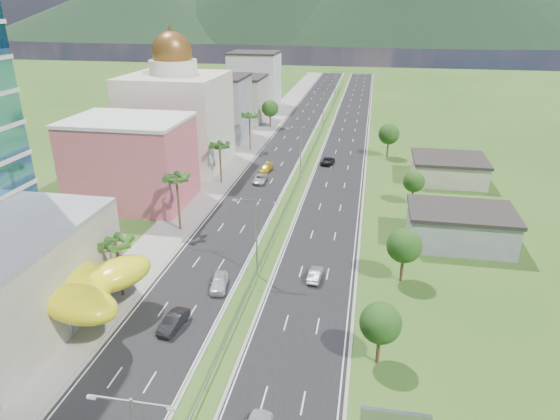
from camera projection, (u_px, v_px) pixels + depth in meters
The scene contains 33 objects.
ground at pixel (238, 318), 58.28m from camera, with size 500.00×500.00×0.00m, color #2D5119.
road_left at pixel (294, 132), 141.22m from camera, with size 11.00×260.00×0.04m, color black.
road_right at pixel (348, 135), 138.71m from camera, with size 11.00×260.00×0.04m, color black.
sidewalk_left at pixel (262, 131), 142.79m from camera, with size 7.00×260.00×0.12m, color gray.
median_guardrail at pixel (313, 149), 123.38m from camera, with size 0.10×216.06×0.76m.
streetlight_median_b at pixel (256, 230), 64.76m from camera, with size 6.04×0.25×11.00m.
streetlight_median_c at pixel (301, 148), 101.07m from camera, with size 6.04×0.25×11.00m.
streetlight_median_d at pixel (323, 106), 141.91m from camera, with size 6.04×0.25×11.00m.
streetlight_median_e at pixel (336, 83), 182.75m from camera, with size 6.04×0.25×11.00m.
lime_canopy at pixel (56, 282), 56.08m from camera, with size 18.00×15.00×7.40m.
pink_shophouse at pixel (131, 163), 89.13m from camera, with size 20.00×15.00×15.00m, color #D45664.
domed_building at pixel (177, 115), 108.52m from camera, with size 20.00×20.00×28.70m.
midrise_grey at pixel (216, 109), 132.33m from camera, with size 16.00×15.00×16.00m, color gray.
midrise_beige at pixel (238, 100), 152.88m from camera, with size 16.00×15.00×13.00m, color #9F9882.
midrise_white at pixel (255, 81), 172.79m from camera, with size 16.00×15.00×18.00m, color silver.
shed_near at pixel (460, 228), 75.32m from camera, with size 15.00×10.00×5.00m, color gray.
shed_far at pixel (448, 170), 102.33m from camera, with size 14.00×12.00×4.40m, color #9F9882.
palm_tree_b at pixel (116, 245), 59.98m from camera, with size 3.60×3.60×8.10m.
palm_tree_c at pixel (176, 180), 77.57m from camera, with size 3.60×3.60×9.60m.
palm_tree_d at pixel (220, 147), 98.82m from camera, with size 3.60×3.60×8.60m.
palm_tree_e at pixel (249, 117), 121.21m from camera, with size 3.60×3.60×9.40m.
leafy_tree_lfar at pixel (270, 108), 144.95m from camera, with size 4.90×4.90×8.05m.
leafy_tree_ra at pixel (381, 323), 49.23m from camera, with size 4.20×4.20×6.90m.
leafy_tree_rb at pixel (404, 246), 64.00m from camera, with size 4.55×4.55×7.47m.
leafy_tree_rc at pixel (414, 182), 89.22m from camera, with size 3.85×3.85×6.33m.
leafy_tree_rd at pixel (389, 134), 116.66m from camera, with size 4.90×4.90×8.05m.
mountain_ridge at pixel (428, 43), 456.66m from camera, with size 860.00×140.00×90.00m, color black, non-canonical shape.
car_white_near_left at pixel (219, 282), 63.94m from camera, with size 2.00×4.97×1.69m, color silver.
car_dark_left at pixel (174, 321), 56.12m from camera, with size 1.73×4.97×1.64m, color black.
car_silver_mid_left at pixel (260, 179), 101.71m from camera, with size 2.46×5.34×1.48m, color #ADAFB5.
car_yellow_far_left at pixel (266, 168), 108.36m from camera, with size 1.98×4.86×1.41m, color gold.
car_silver_right at pixel (315, 274), 66.05m from camera, with size 1.54×4.41×1.45m, color #999CA0.
car_dark_far_right at pixel (328, 160), 113.44m from camera, with size 2.57×5.58×1.55m, color black.
Camera 1 is at (13.68, -47.24, 34.07)m, focal length 32.00 mm.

